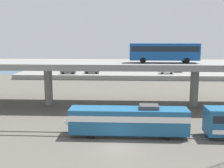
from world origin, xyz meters
TOP-DOWN VIEW (x-y plane):
  - ground_plane at (0.00, 0.00)m, footprint 260.00×260.00m
  - rail_strip_near at (0.00, 3.26)m, footprint 110.00×0.12m
  - rail_strip_far at (0.00, 4.74)m, footprint 110.00×0.12m
  - train_locomotive at (0.58, 4.00)m, footprint 16.25×3.04m
  - highway_overpass at (0.00, 20.00)m, footprint 96.00×11.18m
  - transit_bus_on_overpass at (7.61, 18.30)m, footprint 12.00×2.68m
  - pier_parking_lot at (0.00, 55.00)m, footprint 65.79×12.30m
  - parked_car_0 at (17.10, 57.48)m, footprint 4.19×1.92m
  - parked_car_1 at (-9.31, 53.10)m, footprint 4.57×1.99m
  - parked_car_2 at (-16.53, 51.94)m, footprint 4.65×1.93m
  - parked_car_3 at (13.52, 53.41)m, footprint 4.42×1.92m
  - parked_car_4 at (-16.80, 54.79)m, footprint 4.54×1.88m
  - harbor_water at (0.00, 78.00)m, footprint 140.00×36.00m

SIDE VIEW (x-z plane):
  - ground_plane at x=0.00m, z-range 0.00..0.00m
  - harbor_water at x=0.00m, z-range 0.00..0.01m
  - rail_strip_near at x=0.00m, z-range 0.00..0.12m
  - rail_strip_far at x=0.00m, z-range 0.00..0.12m
  - pier_parking_lot at x=0.00m, z-range 0.00..1.43m
  - train_locomotive at x=0.58m, z-range 0.10..4.28m
  - parked_car_0 at x=17.10m, z-range 1.45..2.95m
  - parked_car_3 at x=13.52m, z-range 1.46..2.96m
  - parked_car_4 at x=-16.80m, z-range 1.46..2.96m
  - parked_car_2 at x=-16.53m, z-range 1.46..2.96m
  - parked_car_1 at x=-9.31m, z-range 1.46..2.96m
  - highway_overpass at x=0.00m, z-range 3.34..11.53m
  - transit_bus_on_overpass at x=7.61m, z-range 8.55..11.95m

